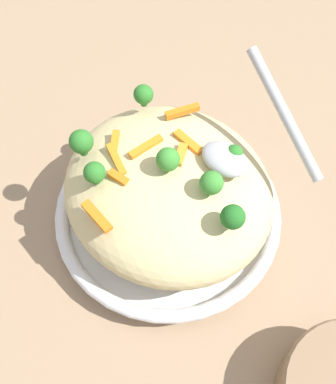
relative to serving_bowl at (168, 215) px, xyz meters
The scene contains 19 objects.
ground_plane 0.02m from the serving_bowl, ahead, with size 2.40×2.40×0.00m, color #9E7F60.
serving_bowl is the anchor object (origin of this frame).
pasta_mound 0.06m from the serving_bowl, ahead, with size 0.25×0.23×0.10m, color #DBC689.
carrot_piece_0 0.12m from the serving_bowl, ahead, with size 0.04×0.01×0.01m, color orange.
carrot_piece_1 0.11m from the serving_bowl, 85.26° to the right, with size 0.03×0.01×0.01m, color orange.
carrot_piece_2 0.12m from the serving_bowl, 51.24° to the left, with size 0.02×0.01×0.01m, color orange.
carrot_piece_3 0.14m from the serving_bowl, 78.12° to the left, with size 0.04×0.01×0.01m, color orange.
carrot_piece_4 0.13m from the serving_bowl, ahead, with size 0.03×0.01×0.01m, color orange.
carrot_piece_5 0.12m from the serving_bowl, 82.26° to the right, with size 0.04×0.01×0.01m, color orange.
carrot_piece_6 0.14m from the serving_bowl, 60.90° to the right, with size 0.04×0.01×0.01m, color orange.
carrot_piece_7 0.12m from the serving_bowl, 27.34° to the left, with size 0.04×0.01×0.01m, color orange.
broccoli_floret_0 0.13m from the serving_bowl, behind, with size 0.03×0.03×0.03m.
broccoli_floret_1 0.14m from the serving_bowl, 49.67° to the left, with size 0.02×0.02×0.03m.
broccoli_floret_2 0.13m from the serving_bowl, 107.19° to the left, with size 0.03×0.03×0.03m.
broccoli_floret_3 0.16m from the serving_bowl, 32.71° to the right, with size 0.02×0.02×0.03m.
broccoli_floret_4 0.15m from the serving_bowl, behind, with size 0.03×0.03×0.03m.
broccoli_floret_5 0.16m from the serving_bowl, 25.56° to the left, with size 0.03×0.03×0.04m.
broccoli_floret_6 0.14m from the serving_bowl, 128.35° to the right, with size 0.02×0.02×0.03m.
serving_spoon 0.16m from the serving_bowl, 125.82° to the right, with size 0.14×0.12×0.08m.
Camera 1 is at (-0.19, 0.22, 0.58)m, focal length 45.89 mm.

